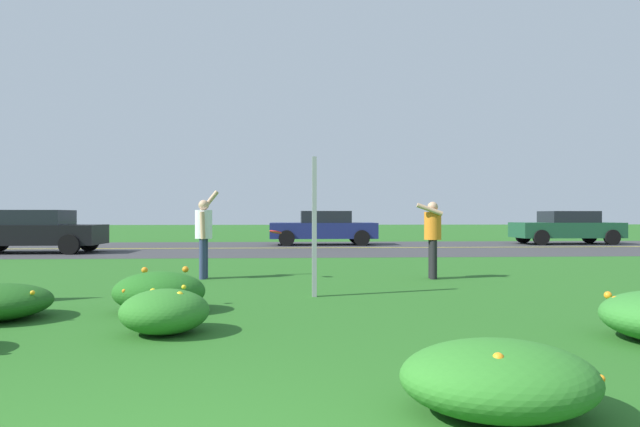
% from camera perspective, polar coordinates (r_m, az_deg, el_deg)
% --- Properties ---
extents(ground_plane, '(120.00, 120.00, 0.00)m').
position_cam_1_polar(ground_plane, '(12.01, -6.41, -6.30)').
color(ground_plane, '#26601E').
extents(highway_strip, '(120.00, 9.81, 0.01)m').
position_cam_1_polar(highway_strip, '(21.53, -5.11, -3.56)').
color(highway_strip, '#38383A').
rests_on(highway_strip, ground).
extents(highway_center_stripe, '(120.00, 0.16, 0.00)m').
position_cam_1_polar(highway_center_stripe, '(21.53, -5.11, -3.54)').
color(highway_center_stripe, yellow).
rests_on(highway_center_stripe, ground).
extents(daylily_clump_front_center, '(1.28, 1.09, 0.47)m').
position_cam_1_polar(daylily_clump_front_center, '(3.91, 17.85, -15.77)').
color(daylily_clump_front_center, '#2D7526').
rests_on(daylily_clump_front_center, ground).
extents(daylily_clump_front_left, '(0.96, 0.96, 0.50)m').
position_cam_1_polar(daylily_clump_front_left, '(6.34, -15.64, -9.64)').
color(daylily_clump_front_left, '#2D7526').
rests_on(daylily_clump_front_left, ground).
extents(daylily_clump_mid_center, '(1.21, 1.02, 0.56)m').
position_cam_1_polar(daylily_clump_mid_center, '(7.75, -16.17, -7.70)').
color(daylily_clump_mid_center, '#23661E').
rests_on(daylily_clump_mid_center, ground).
extents(sign_post_near_path, '(0.07, 0.10, 2.21)m').
position_cam_1_polar(sign_post_near_path, '(8.75, -0.58, -1.35)').
color(sign_post_near_path, '#93969B').
rests_on(sign_post_near_path, ground).
extents(person_thrower_white_shirt, '(0.46, 0.50, 1.80)m').
position_cam_1_polar(person_thrower_white_shirt, '(11.45, -11.83, -1.80)').
color(person_thrower_white_shirt, silver).
rests_on(person_thrower_white_shirt, ground).
extents(person_catcher_orange_shirt, '(0.55, 0.50, 1.55)m').
position_cam_1_polar(person_catcher_orange_shirt, '(11.42, 11.47, -1.95)').
color(person_catcher_orange_shirt, orange).
rests_on(person_catcher_orange_shirt, ground).
extents(frisbee_red, '(0.25, 0.25, 0.11)m').
position_cam_1_polar(frisbee_red, '(11.20, -4.58, -1.91)').
color(frisbee_red, red).
extents(car_dark_green_leftmost, '(4.50, 2.00, 1.45)m').
position_cam_1_polar(car_dark_green_leftmost, '(26.71, 23.98, -1.30)').
color(car_dark_green_leftmost, '#194C2D').
rests_on(car_dark_green_leftmost, ground).
extents(car_navy_center_left, '(4.50, 2.00, 1.45)m').
position_cam_1_polar(car_navy_center_left, '(23.75, 0.36, -1.46)').
color(car_navy_center_left, navy).
rests_on(car_navy_center_left, ground).
extents(car_black_center_right, '(4.50, 2.00, 1.45)m').
position_cam_1_polar(car_black_center_right, '(21.08, -27.33, -1.61)').
color(car_black_center_right, black).
rests_on(car_black_center_right, ground).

